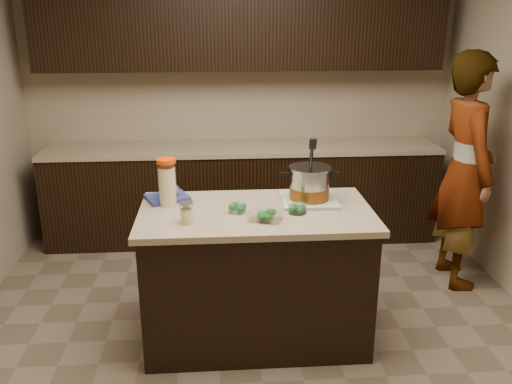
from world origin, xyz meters
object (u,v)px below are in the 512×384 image
person (465,171)px  stock_pot (309,185)px  island (256,274)px  lemonade_pitcher (167,184)px

person → stock_pot: bearing=114.6°
stock_pot → person: bearing=26.2°
island → lemonade_pitcher: size_ratio=4.85×
island → stock_pot: bearing=21.6°
stock_pot → lemonade_pitcher: size_ratio=1.29×
stock_pot → lemonade_pitcher: 0.91m
stock_pot → island: bearing=-155.5°
lemonade_pitcher → person: person is taller
island → person: bearing=22.9°
island → lemonade_pitcher: 0.82m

